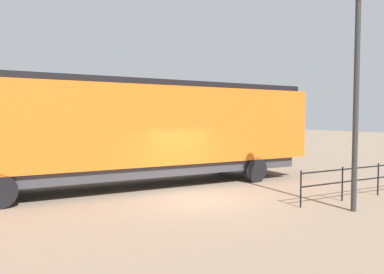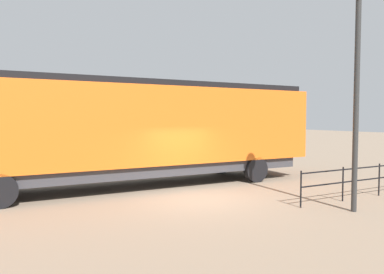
{
  "view_description": "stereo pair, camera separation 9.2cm",
  "coord_description": "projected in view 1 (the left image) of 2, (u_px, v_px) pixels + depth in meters",
  "views": [
    {
      "loc": [
        10.69,
        -5.94,
        2.81
      ],
      "look_at": [
        0.31,
        -0.45,
        2.19
      ],
      "focal_mm": 33.19,
      "sensor_mm": 36.0,
      "label": 1
    },
    {
      "loc": [
        10.73,
        -5.86,
        2.81
      ],
      "look_at": [
        0.31,
        -0.45,
        2.19
      ],
      "focal_mm": 33.19,
      "sensor_mm": 36.0,
      "label": 2
    }
  ],
  "objects": [
    {
      "name": "platform_fence",
      "position": [
        378.0,
        175.0,
        12.91
      ],
      "size": [
        0.05,
        7.67,
        1.17
      ],
      "color": "black",
      "rests_on": "ground_plane"
    },
    {
      "name": "lamp_post",
      "position": [
        357.0,
        54.0,
        10.48
      ],
      "size": [
        0.51,
        0.51,
        6.79
      ],
      "color": "#2D2D2D",
      "rests_on": "ground_plane"
    },
    {
      "name": "ground_plane",
      "position": [
        199.0,
        199.0,
        12.36
      ],
      "size": [
        120.0,
        120.0,
        0.0
      ],
      "primitive_type": "plane",
      "color": "#84705B"
    },
    {
      "name": "locomotive",
      "position": [
        148.0,
        128.0,
        14.68
      ],
      "size": [
        3.14,
        15.51,
        4.3
      ],
      "color": "orange",
      "rests_on": "ground_plane"
    }
  ]
}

